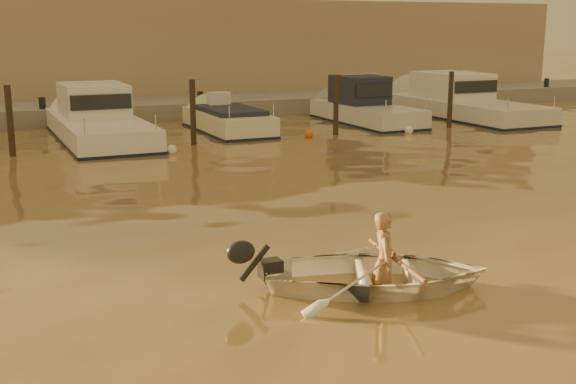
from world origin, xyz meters
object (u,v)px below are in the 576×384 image
waterfront_building (113,53)px  moored_boat_2 (99,120)px  moored_boat_3 (228,125)px  moored_boat_5 (463,102)px  person (384,261)px  moored_boat_4 (367,107)px  dinghy (377,274)px

waterfront_building → moored_boat_2: bearing=-103.8°
moored_boat_3 → moored_boat_5: (10.08, 0.00, 0.40)m
person → moored_boat_4: (8.84, 15.52, 0.23)m
moored_boat_2 → waterfront_building: 11.47m
person → moored_boat_2: bearing=28.1°
moored_boat_2 → moored_boat_3: moored_boat_2 is taller
moored_boat_2 → waterfront_building: bearing=76.2°
dinghy → moored_boat_4: bearing=-6.1°
person → moored_boat_3: (3.27, 15.52, -0.17)m
moored_boat_2 → waterfront_building: size_ratio=0.18×
person → waterfront_building: waterfront_building is taller
moored_boat_2 → waterfront_building: (2.70, 11.00, 1.77)m
moored_boat_4 → moored_boat_5: same height
moored_boat_2 → moored_boat_4: 9.99m
person → moored_boat_4: bearing=-5.8°
moored_boat_3 → waterfront_building: 11.34m
dinghy → moored_boat_4: (8.93, 15.48, 0.42)m
moored_boat_4 → moored_boat_5: size_ratio=0.72×
dinghy → moored_boat_5: bearing=-17.1°
moored_boat_5 → dinghy: bearing=-131.0°
dinghy → waterfront_building: waterfront_building is taller
dinghy → moored_boat_4: moored_boat_4 is taller
dinghy → person: person is taller
dinghy → waterfront_building: bearing=20.3°
moored_boat_3 → dinghy: bearing=-102.3°
moored_boat_5 → person: bearing=-130.7°
person → moored_boat_2: (-1.15, 15.52, 0.23)m
moored_boat_5 → moored_boat_2: bearing=180.0°
waterfront_building → moored_boat_4: bearing=-56.5°
moored_boat_2 → moored_boat_3: (4.43, 0.00, -0.40)m
person → waterfront_building: size_ratio=0.03×
person → moored_boat_3: person is taller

